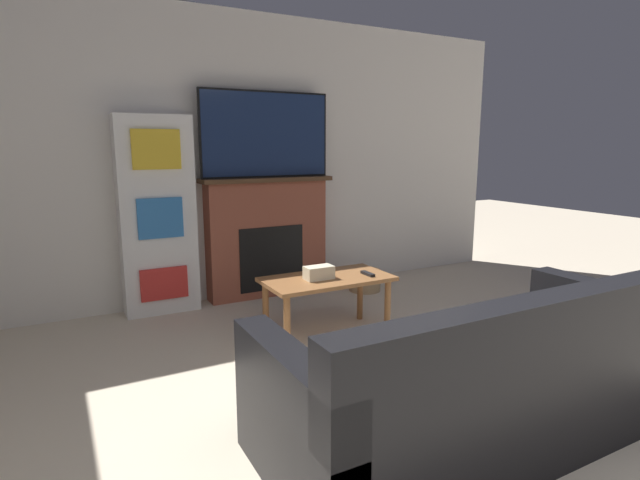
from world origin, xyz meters
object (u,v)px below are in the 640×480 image
(tv, at_px, (266,135))
(coffee_table, at_px, (327,286))
(couch, at_px, (482,384))
(bookshelf, at_px, (157,216))
(storage_basket, at_px, (365,280))
(fireplace, at_px, (267,237))

(tv, relative_size, coffee_table, 1.30)
(couch, relative_size, bookshelf, 1.30)
(coffee_table, height_order, storage_basket, coffee_table)
(coffee_table, bearing_deg, fireplace, 89.21)
(tv, height_order, bookshelf, tv)
(couch, xyz_separation_m, coffee_table, (-0.02, 1.58, 0.12))
(storage_basket, bearing_deg, bookshelf, 170.71)
(fireplace, relative_size, couch, 0.57)
(storage_basket, bearing_deg, fireplace, 159.65)
(coffee_table, relative_size, bookshelf, 0.57)
(tv, distance_m, storage_basket, 1.77)
(storage_basket, bearing_deg, couch, -110.51)
(tv, bearing_deg, fireplace, 90.00)
(tv, height_order, coffee_table, tv)
(couch, xyz_separation_m, storage_basket, (0.93, 2.48, -0.17))
(bookshelf, distance_m, storage_basket, 2.13)
(fireplace, bearing_deg, tv, -90.00)
(fireplace, relative_size, storage_basket, 4.00)
(couch, height_order, bookshelf, bookshelf)
(coffee_table, distance_m, bookshelf, 1.66)
(bookshelf, xyz_separation_m, storage_basket, (1.97, -0.32, -0.76))
(fireplace, relative_size, coffee_table, 1.31)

